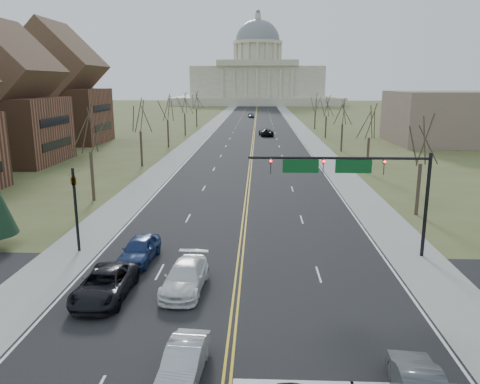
# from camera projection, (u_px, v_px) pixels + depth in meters

# --- Properties ---
(ground) EXTENTS (600.00, 600.00, 0.00)m
(ground) POSITION_uv_depth(u_px,v_px,m) (228.00, 368.00, 19.63)
(ground) COLOR #4D5229
(ground) RESTS_ON ground
(road) EXTENTS (20.00, 380.00, 0.01)m
(road) POSITION_uv_depth(u_px,v_px,m) (255.00, 127.00, 126.63)
(road) COLOR black
(road) RESTS_ON ground
(cross_road) EXTENTS (120.00, 14.00, 0.01)m
(cross_road) POSITION_uv_depth(u_px,v_px,m) (235.00, 302.00, 25.47)
(cross_road) COLOR black
(cross_road) RESTS_ON ground
(sidewalk_left) EXTENTS (4.00, 380.00, 0.03)m
(sidewalk_left) POSITION_uv_depth(u_px,v_px,m) (211.00, 126.00, 127.10)
(sidewalk_left) COLOR gray
(sidewalk_left) RESTS_ON ground
(sidewalk_right) EXTENTS (4.00, 380.00, 0.03)m
(sidewalk_right) POSITION_uv_depth(u_px,v_px,m) (299.00, 127.00, 126.15)
(sidewalk_right) COLOR gray
(sidewalk_right) RESTS_ON ground
(center_line) EXTENTS (0.42, 380.00, 0.01)m
(center_line) POSITION_uv_depth(u_px,v_px,m) (255.00, 127.00, 126.63)
(center_line) COLOR gold
(center_line) RESTS_ON road
(edge_line_left) EXTENTS (0.15, 380.00, 0.01)m
(edge_line_left) POSITION_uv_depth(u_px,v_px,m) (219.00, 126.00, 127.01)
(edge_line_left) COLOR silver
(edge_line_left) RESTS_ON road
(edge_line_right) EXTENTS (0.15, 380.00, 0.01)m
(edge_line_right) POSITION_uv_depth(u_px,v_px,m) (291.00, 127.00, 126.24)
(edge_line_right) COLOR silver
(edge_line_right) RESTS_ON road
(capitol) EXTENTS (90.00, 60.00, 50.00)m
(capitol) POSITION_uv_depth(u_px,v_px,m) (257.00, 78.00, 259.48)
(capitol) COLOR beige
(capitol) RESTS_ON ground
(signal_mast) EXTENTS (12.12, 0.44, 7.20)m
(signal_mast) POSITION_uv_depth(u_px,v_px,m) (352.00, 174.00, 31.15)
(signal_mast) COLOR black
(signal_mast) RESTS_ON ground
(signal_left) EXTENTS (0.32, 0.36, 6.00)m
(signal_left) POSITION_uv_depth(u_px,v_px,m) (75.00, 200.00, 32.37)
(signal_left) COLOR black
(signal_left) RESTS_ON ground
(tree_r_0) EXTENTS (3.74, 3.74, 8.50)m
(tree_r_0) POSITION_uv_depth(u_px,v_px,m) (422.00, 143.00, 40.87)
(tree_r_0) COLOR #382C21
(tree_r_0) RESTS_ON ground
(tree_l_0) EXTENTS (3.96, 3.96, 9.00)m
(tree_l_0) POSITION_uv_depth(u_px,v_px,m) (89.00, 132.00, 45.90)
(tree_l_0) COLOR #382C21
(tree_l_0) RESTS_ON ground
(tree_r_1) EXTENTS (3.74, 3.74, 8.50)m
(tree_r_1) POSITION_uv_depth(u_px,v_px,m) (370.00, 123.00, 60.32)
(tree_r_1) COLOR #382C21
(tree_r_1) RESTS_ON ground
(tree_l_1) EXTENTS (3.96, 3.96, 9.00)m
(tree_l_1) POSITION_uv_depth(u_px,v_px,m) (140.00, 117.00, 65.35)
(tree_l_1) COLOR #382C21
(tree_l_1) RESTS_ON ground
(tree_r_2) EXTENTS (3.74, 3.74, 8.50)m
(tree_r_2) POSITION_uv_depth(u_px,v_px,m) (343.00, 113.00, 79.77)
(tree_r_2) COLOR #382C21
(tree_r_2) RESTS_ON ground
(tree_l_2) EXTENTS (3.96, 3.96, 9.00)m
(tree_l_2) POSITION_uv_depth(u_px,v_px,m) (167.00, 109.00, 84.80)
(tree_l_2) COLOR #382C21
(tree_l_2) RESTS_ON ground
(tree_r_3) EXTENTS (3.74, 3.74, 8.50)m
(tree_r_3) POSITION_uv_depth(u_px,v_px,m) (327.00, 107.00, 99.23)
(tree_r_3) COLOR #382C21
(tree_r_3) RESTS_ON ground
(tree_l_3) EXTENTS (3.96, 3.96, 9.00)m
(tree_l_3) POSITION_uv_depth(u_px,v_px,m) (184.00, 104.00, 104.26)
(tree_l_3) COLOR #382C21
(tree_l_3) RESTS_ON ground
(tree_r_4) EXTENTS (3.74, 3.74, 8.50)m
(tree_r_4) POSITION_uv_depth(u_px,v_px,m) (316.00, 103.00, 118.68)
(tree_r_4) COLOR #382C21
(tree_r_4) RESTS_ON ground
(tree_l_4) EXTENTS (3.96, 3.96, 9.00)m
(tree_l_4) POSITION_uv_depth(u_px,v_px,m) (196.00, 101.00, 123.71)
(tree_l_4) COLOR #382C21
(tree_l_4) RESTS_ON ground
(bldg_left_mid) EXTENTS (15.10, 14.28, 20.75)m
(bldg_left_mid) POSITION_uv_depth(u_px,v_px,m) (3.00, 105.00, 67.74)
(bldg_left_mid) COLOR brown
(bldg_left_mid) RESTS_ON ground
(bldg_left_far) EXTENTS (17.10, 14.28, 23.25)m
(bldg_left_far) POSITION_uv_depth(u_px,v_px,m) (58.00, 94.00, 90.94)
(bldg_left_far) COLOR brown
(bldg_left_far) RESTS_ON ground
(bldg_right_mass) EXTENTS (25.00, 20.00, 10.00)m
(bldg_right_mass) POSITION_uv_depth(u_px,v_px,m) (459.00, 118.00, 90.83)
(bldg_right_mass) COLOR #746152
(bldg_right_mass) RESTS_ON ground
(car_sb_inner_lead) EXTENTS (1.79, 4.32, 1.39)m
(car_sb_inner_lead) POSITION_uv_depth(u_px,v_px,m) (184.00, 362.00, 18.84)
(car_sb_inner_lead) COLOR #9FA2A7
(car_sb_inner_lead) RESTS_ON road
(car_sb_outer_lead) EXTENTS (2.68, 5.71, 1.58)m
(car_sb_outer_lead) POSITION_uv_depth(u_px,v_px,m) (105.00, 284.00, 25.83)
(car_sb_outer_lead) COLOR black
(car_sb_outer_lead) RESTS_ON road
(car_sb_inner_second) EXTENTS (2.51, 5.51, 1.56)m
(car_sb_inner_second) POSITION_uv_depth(u_px,v_px,m) (185.00, 277.00, 26.83)
(car_sb_inner_second) COLOR white
(car_sb_inner_second) RESTS_ON road
(car_sb_outer_second) EXTENTS (2.27, 4.96, 1.65)m
(car_sb_outer_second) POSITION_uv_depth(u_px,v_px,m) (140.00, 249.00, 31.14)
(car_sb_outer_second) COLOR navy
(car_sb_outer_second) RESTS_ON road
(car_far_nb) EXTENTS (3.51, 6.28, 1.66)m
(car_far_nb) POSITION_uv_depth(u_px,v_px,m) (266.00, 132.00, 104.54)
(car_far_nb) COLOR black
(car_far_nb) RESTS_ON road
(car_far_sb) EXTENTS (2.36, 4.90, 1.61)m
(car_far_sb) POSITION_uv_depth(u_px,v_px,m) (251.00, 115.00, 158.40)
(car_far_sb) COLOR #565A5E
(car_far_sb) RESTS_ON road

